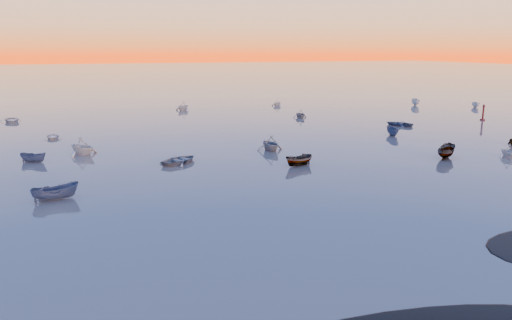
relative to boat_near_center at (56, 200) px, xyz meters
name	(u,v)px	position (x,y,z in m)	size (l,w,h in m)	color
ground	(160,101)	(20.64, 76.00, 0.00)	(600.00, 600.00, 0.00)	#675D55
mud_lobes	(488,299)	(20.64, -25.00, 0.01)	(140.00, 6.00, 0.07)	black
moored_fleet	(211,131)	(20.64, 29.00, 0.00)	(124.00, 58.00, 1.20)	silver
boat_near_center	(56,200)	(0.00, 0.00, 0.00)	(3.76, 1.59, 1.30)	#364668
boat_near_right	(271,150)	(23.90, 12.79, 0.00)	(4.01, 1.81, 1.41)	slate
channel_marker	(483,114)	(67.62, 24.51, 1.15)	(0.82, 0.82, 2.92)	#4B1011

